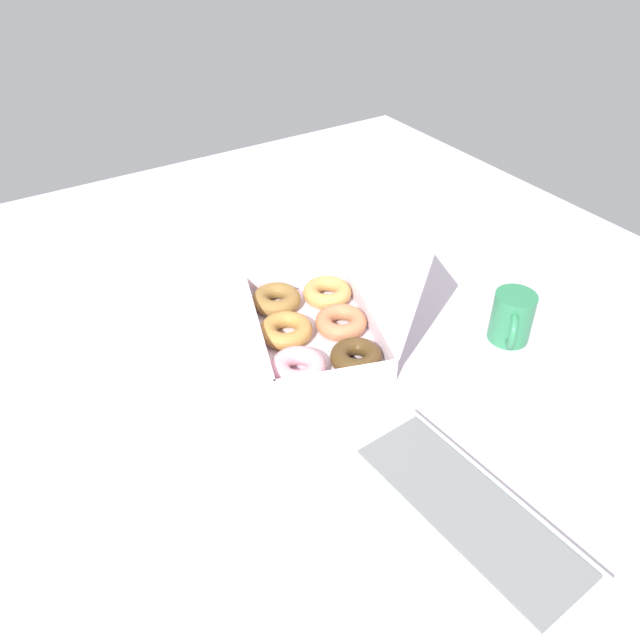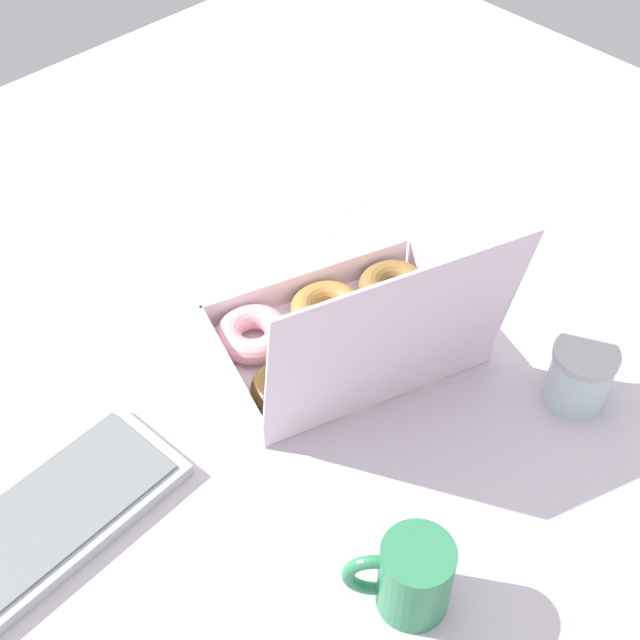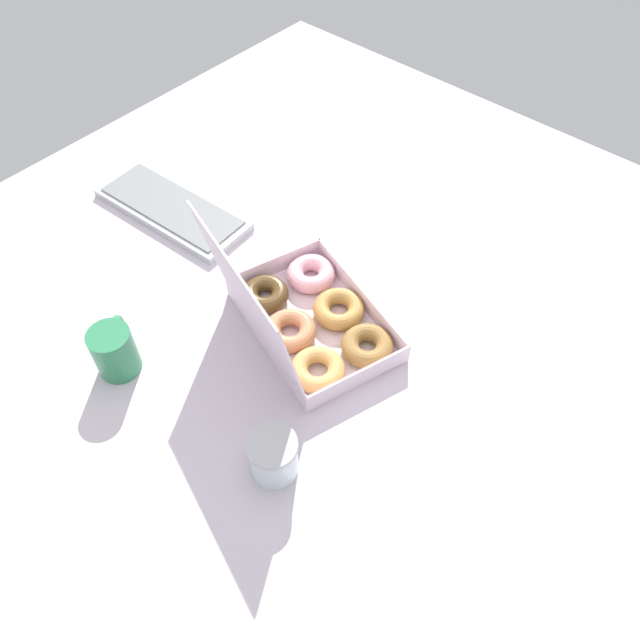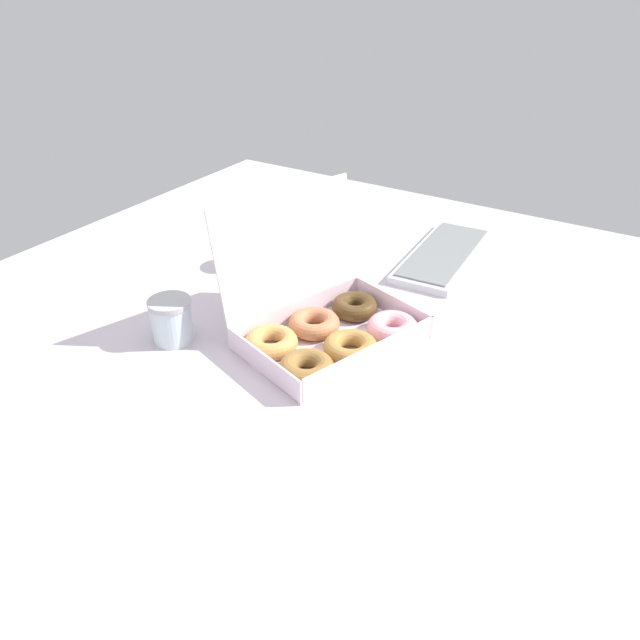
{
  "view_description": "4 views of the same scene",
  "coord_description": "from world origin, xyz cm",
  "px_view_note": "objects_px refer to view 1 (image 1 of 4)",
  "views": [
    {
      "loc": [
        84.27,
        -48.43,
        76.26
      ],
      "look_at": [
        3.46,
        2.87,
        3.51
      ],
      "focal_mm": 35.0,
      "sensor_mm": 36.0,
      "label": 1
    },
    {
      "loc": [
        62.38,
        58.64,
        90.55
      ],
      "look_at": [
        5.38,
        -0.39,
        5.27
      ],
      "focal_mm": 50.0,
      "sensor_mm": 36.0,
      "label": 2
    },
    {
      "loc": [
        -48.02,
        58.54,
        97.35
      ],
      "look_at": [
        0.51,
        2.94,
        5.11
      ],
      "focal_mm": 35.0,
      "sensor_mm": 36.0,
      "label": 3
    },
    {
      "loc": [
        -84.13,
        -49.98,
        66.98
      ],
      "look_at": [
        2.19,
        4.03,
        5.14
      ],
      "focal_mm": 35.0,
      "sensor_mm": 36.0,
      "label": 4
    }
  ],
  "objects_px": {
    "donut_box": "(320,320)",
    "glass_jar": "(380,244)",
    "coffee_mug": "(512,318)",
    "keyboard": "(468,512)"
  },
  "relations": [
    {
      "from": "keyboard",
      "to": "glass_jar",
      "type": "height_order",
      "value": "glass_jar"
    },
    {
      "from": "glass_jar",
      "to": "donut_box",
      "type": "bearing_deg",
      "value": -59.1
    },
    {
      "from": "coffee_mug",
      "to": "glass_jar",
      "type": "relative_size",
      "value": 1.14
    },
    {
      "from": "donut_box",
      "to": "glass_jar",
      "type": "relative_size",
      "value": 4.5
    },
    {
      "from": "glass_jar",
      "to": "coffee_mug",
      "type": "bearing_deg",
      "value": 6.11
    },
    {
      "from": "donut_box",
      "to": "glass_jar",
      "type": "bearing_deg",
      "value": 120.9
    },
    {
      "from": "coffee_mug",
      "to": "glass_jar",
      "type": "height_order",
      "value": "coffee_mug"
    },
    {
      "from": "donut_box",
      "to": "coffee_mug",
      "type": "xyz_separation_m",
      "value": [
        0.21,
        0.3,
        0.02
      ]
    },
    {
      "from": "donut_box",
      "to": "keyboard",
      "type": "relative_size",
      "value": 1.03
    },
    {
      "from": "keyboard",
      "to": "coffee_mug",
      "type": "relative_size",
      "value": 3.82
    }
  ]
}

